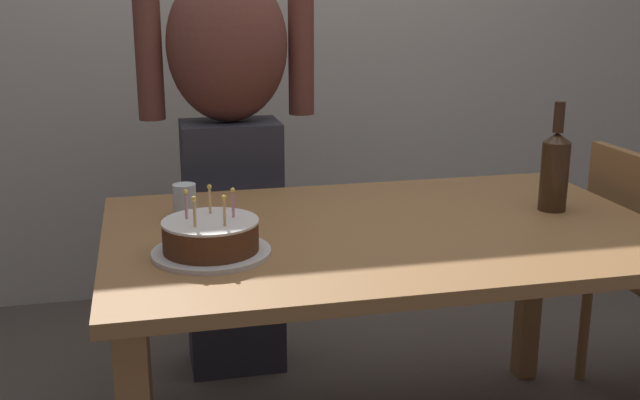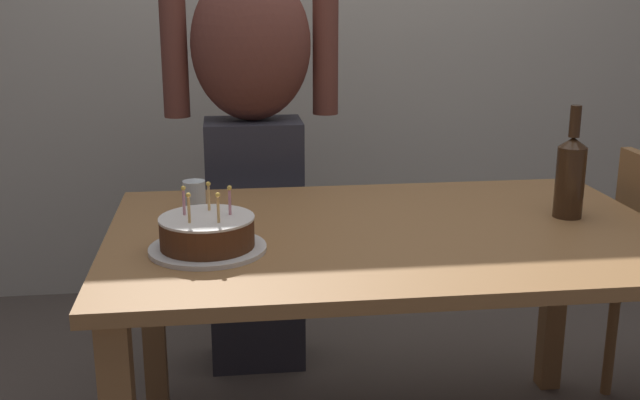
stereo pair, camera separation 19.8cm
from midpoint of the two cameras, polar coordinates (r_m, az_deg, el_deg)
The scene contains 6 objects.
back_wall at distance 3.52m, azimuth -4.62°, elevation 14.27°, with size 5.20×0.10×2.60m, color beige.
dining_table at distance 2.13m, azimuth 2.09°, elevation -4.50°, with size 1.50×0.96×0.74m.
birthday_cake at distance 1.90m, azimuth -11.04°, elevation -2.85°, with size 0.29×0.29×0.16m.
water_glass_near at distance 2.22m, azimuth -12.49°, elevation -0.08°, with size 0.07×0.07×0.10m, color silver.
wine_bottle at distance 2.30m, azimuth 14.61°, elevation 2.22°, with size 0.08×0.08×0.32m.
person_man_bearded at distance 2.72m, azimuth -8.75°, elevation 4.76°, with size 0.61×0.27×1.66m.
Camera 1 is at (-0.63, -1.91, 1.37)m, focal length 43.35 mm.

